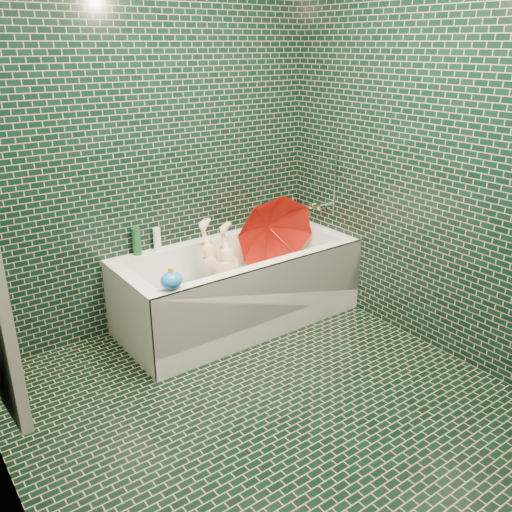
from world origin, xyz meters
TOP-DOWN VIEW (x-y plane):
  - floor at (0.00, 0.00)m, footprint 2.80×2.80m
  - wall_back at (0.00, 1.40)m, footprint 2.80×0.00m
  - wall_right at (1.30, 0.00)m, footprint 0.00×2.80m
  - bathtub at (0.45, 1.01)m, footprint 1.70×0.75m
  - bath_mat at (0.45, 1.02)m, footprint 1.35×0.47m
  - water at (0.45, 1.02)m, footprint 1.48×0.53m
  - faucet at (1.26, 1.02)m, footprint 0.18×0.19m
  - child at (0.37, 1.07)m, footprint 1.03×0.63m
  - umbrella at (0.84, 1.02)m, footprint 0.83×0.76m
  - soap_bottle_a at (1.25, 1.34)m, footprint 0.11×0.11m
  - soap_bottle_b at (1.25, 1.37)m, footprint 0.11×0.12m
  - soap_bottle_c at (1.21, 1.31)m, footprint 0.15×0.15m
  - bottle_right_tall at (1.12, 1.36)m, footprint 0.06×0.06m
  - bottle_right_pump at (1.23, 1.36)m, footprint 0.05×0.05m
  - bottle_left_tall at (-0.15, 1.36)m, footprint 0.06×0.06m
  - bottle_left_short at (-0.00, 1.35)m, footprint 0.07×0.07m
  - rubber_duck at (0.94, 1.37)m, footprint 0.11×0.08m
  - bath_toy at (-0.23, 0.71)m, footprint 0.16×0.14m

SIDE VIEW (x-z plane):
  - floor at x=0.00m, z-range 0.00..0.00m
  - bath_mat at x=0.45m, z-range 0.15..0.16m
  - bathtub at x=0.45m, z-range -0.06..0.49m
  - water at x=0.45m, z-range 0.30..0.30m
  - child at x=0.37m, z-range 0.11..0.51m
  - umbrella at x=0.84m, z-range 0.17..0.91m
  - soap_bottle_a at x=1.25m, z-range 0.43..0.67m
  - soap_bottle_b at x=1.25m, z-range 0.45..0.65m
  - soap_bottle_c at x=1.21m, z-range 0.47..0.63m
  - rubber_duck at x=0.94m, z-range 0.55..0.63m
  - bath_toy at x=-0.23m, z-range 0.54..0.68m
  - bottle_left_short at x=0.00m, z-range 0.55..0.71m
  - bottle_right_pump at x=1.23m, z-range 0.55..0.72m
  - bottle_left_tall at x=-0.15m, z-range 0.55..0.74m
  - bottle_right_tall at x=1.12m, z-range 0.55..0.75m
  - faucet at x=1.26m, z-range 0.50..1.05m
  - wall_back at x=0.00m, z-range -0.15..2.65m
  - wall_right at x=1.30m, z-range -0.15..2.65m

